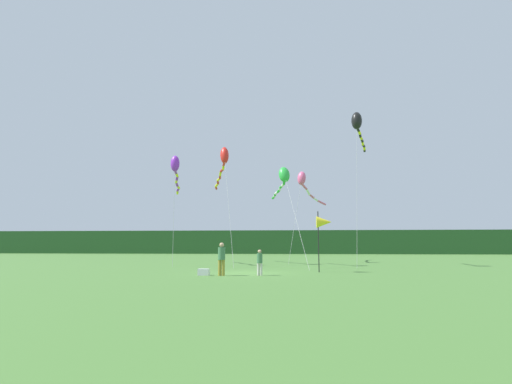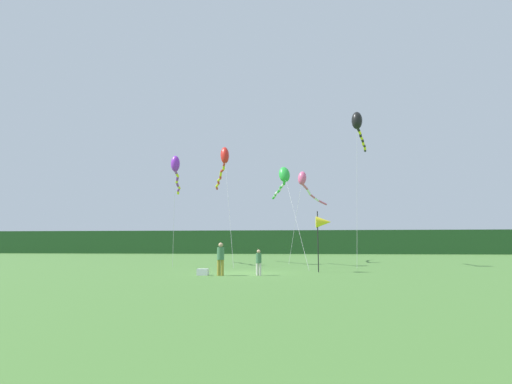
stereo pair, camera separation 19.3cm
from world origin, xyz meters
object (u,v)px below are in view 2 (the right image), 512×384
(cooler_box, at_px, (203,272))
(kite_black, at_px, (358,124))
(person_child, at_px, (259,261))
(kite_red, at_px, (224,161))
(kite_rainbow, at_px, (305,183))
(kite_purple, at_px, (176,169))
(kite_green, at_px, (283,177))
(person_adult, at_px, (221,257))
(banner_flag_pole, at_px, (323,223))

(cooler_box, distance_m, kite_black, 17.51)
(person_child, relative_size, cooler_box, 2.30)
(cooler_box, relative_size, kite_red, 0.05)
(kite_rainbow, bearing_deg, kite_purple, -151.86)
(kite_rainbow, relative_size, kite_black, 0.74)
(cooler_box, relative_size, kite_green, 0.07)
(person_adult, height_order, kite_black, kite_black)
(kite_green, bearing_deg, person_child, -96.52)
(kite_green, bearing_deg, kite_rainbow, 72.86)
(kite_green, relative_size, kite_purple, 1.00)
(person_child, bearing_deg, kite_rainbow, 79.24)
(person_adult, distance_m, kite_rainbow, 17.82)
(person_child, relative_size, kite_rainbow, 0.15)
(kite_green, xyz_separation_m, kite_purple, (-8.81, 0.37, 0.92))
(kite_red, bearing_deg, cooler_box, -84.66)
(person_adult, distance_m, kite_purple, 13.53)
(cooler_box, distance_m, kite_purple, 13.43)
(kite_black, bearing_deg, kite_rainbow, 122.77)
(person_child, bearing_deg, kite_red, 109.46)
(person_child, height_order, cooler_box, person_child)
(person_child, xyz_separation_m, kite_black, (6.93, 9.43, 10.26))
(person_child, distance_m, kite_green, 11.34)
(person_child, distance_m, kite_black, 15.56)
(banner_flag_pole, xyz_separation_m, kite_green, (-2.53, 6.75, 3.93))
(kite_purple, bearing_deg, kite_black, -1.77)
(kite_purple, height_order, kite_black, kite_black)
(banner_flag_pole, xyz_separation_m, kite_rainbow, (-0.66, 12.83, 4.37))
(person_child, xyz_separation_m, kite_rainbow, (2.96, 15.59, 6.53))
(person_adult, distance_m, kite_green, 11.86)
(person_adult, bearing_deg, banner_flag_pole, 28.73)
(kite_rainbow, bearing_deg, kite_black, -57.23)
(person_child, relative_size, kite_green, 0.15)
(kite_black, bearing_deg, cooler_box, -136.02)
(banner_flag_pole, relative_size, kite_black, 0.30)
(cooler_box, height_order, kite_green, kite_green)
(person_adult, xyz_separation_m, kite_rainbow, (4.95, 15.91, 6.32))
(banner_flag_pole, relative_size, kite_red, 0.33)
(cooler_box, xyz_separation_m, kite_rainbow, (5.93, 15.72, 7.11))
(person_child, bearing_deg, cooler_box, -177.55)
(kite_green, bearing_deg, cooler_box, -112.81)
(person_adult, height_order, kite_red, kite_red)
(banner_flag_pole, bearing_deg, person_child, -142.71)
(person_child, bearing_deg, kite_purple, 128.01)
(kite_purple, bearing_deg, person_adult, -60.63)
(banner_flag_pole, bearing_deg, kite_green, 110.57)
(cooler_box, xyz_separation_m, kite_purple, (-4.75, 10.01, 7.59))
(person_adult, bearing_deg, kite_rainbow, 72.72)
(kite_rainbow, bearing_deg, person_adult, -107.28)
(kite_green, bearing_deg, kite_purple, 177.61)
(person_adult, relative_size, person_child, 1.27)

